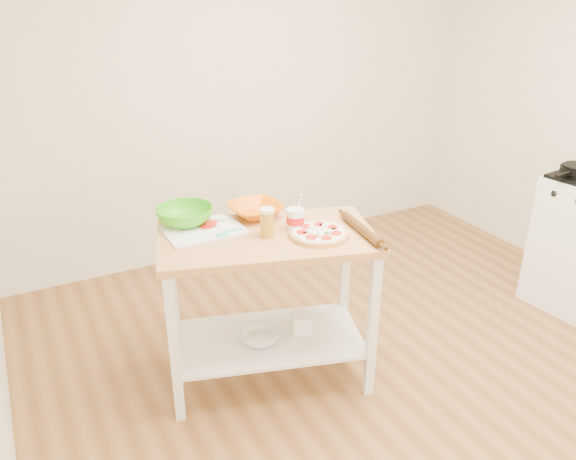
% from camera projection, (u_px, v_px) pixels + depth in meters
% --- Properties ---
extents(room_shell, '(4.04, 4.54, 2.74)m').
position_uv_depth(room_shell, '(448.00, 164.00, 2.53)').
color(room_shell, olive).
rests_on(room_shell, ground).
extents(prep_island, '(1.25, 0.91, 0.90)m').
position_uv_depth(prep_island, '(268.00, 277.00, 3.02)').
color(prep_island, tan).
rests_on(prep_island, ground).
extents(pizza, '(0.31, 0.31, 0.05)m').
position_uv_depth(pizza, '(319.00, 233.00, 2.89)').
color(pizza, '#E6AE62').
rests_on(pizza, prep_island).
extents(cutting_board, '(0.40, 0.30, 0.04)m').
position_uv_depth(cutting_board, '(203.00, 229.00, 2.95)').
color(cutting_board, white).
rests_on(cutting_board, prep_island).
extents(spatula, '(0.15, 0.05, 0.01)m').
position_uv_depth(spatula, '(228.00, 232.00, 2.90)').
color(spatula, '#4BC6B1').
rests_on(spatula, cutting_board).
extents(knife, '(0.25, 0.14, 0.01)m').
position_uv_depth(knife, '(193.00, 220.00, 3.04)').
color(knife, silver).
rests_on(knife, cutting_board).
extents(orange_bowl, '(0.31, 0.31, 0.07)m').
position_uv_depth(orange_bowl, '(256.00, 210.00, 3.13)').
color(orange_bowl, orange).
rests_on(orange_bowl, prep_island).
extents(green_bowl, '(0.35, 0.35, 0.10)m').
position_uv_depth(green_bowl, '(185.00, 216.00, 3.02)').
color(green_bowl, '#3CB814').
rests_on(green_bowl, prep_island).
extents(beer_pint, '(0.08, 0.08, 0.15)m').
position_uv_depth(beer_pint, '(267.00, 222.00, 2.87)').
color(beer_pint, '#BE8923').
rests_on(beer_pint, prep_island).
extents(yogurt_tub, '(0.10, 0.10, 0.20)m').
position_uv_depth(yogurt_tub, '(295.00, 219.00, 2.95)').
color(yogurt_tub, white).
rests_on(yogurt_tub, prep_island).
extents(rolling_pin, '(0.09, 0.40, 0.05)m').
position_uv_depth(rolling_pin, '(361.00, 229.00, 2.92)').
color(rolling_pin, '#513112').
rests_on(rolling_pin, prep_island).
extents(shelf_glass_bowl, '(0.32, 0.32, 0.07)m').
position_uv_depth(shelf_glass_bowl, '(259.00, 336.00, 3.12)').
color(shelf_glass_bowl, silver).
rests_on(shelf_glass_bowl, prep_island).
extents(shelf_bin, '(0.14, 0.14, 0.11)m').
position_uv_depth(shelf_bin, '(301.00, 323.00, 3.21)').
color(shelf_bin, white).
rests_on(shelf_bin, prep_island).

